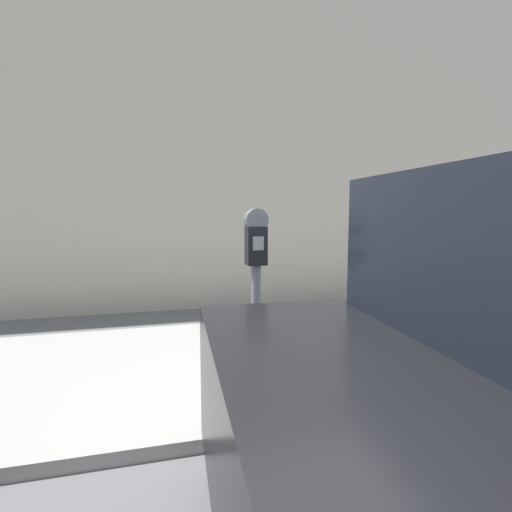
% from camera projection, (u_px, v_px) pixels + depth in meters
% --- Properties ---
extents(ground_plane, '(60.00, 60.00, 0.00)m').
position_uv_depth(ground_plane, '(401.00, 512.00, 2.17)').
color(ground_plane, slate).
extents(sidewalk, '(24.00, 2.80, 0.11)m').
position_uv_depth(sidewalk, '(277.00, 359.00, 4.28)').
color(sidewalk, '#9E9B96').
rests_on(sidewalk, ground_plane).
extents(building_facade, '(24.00, 0.30, 6.46)m').
position_uv_depth(building_facade, '(226.00, 115.00, 6.65)').
color(building_facade, beige).
rests_on(building_facade, ground_plane).
extents(parking_meter, '(0.18, 0.14, 1.54)m').
position_uv_depth(parking_meter, '(256.00, 277.00, 3.16)').
color(parking_meter, slate).
rests_on(parking_meter, sidewalk).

